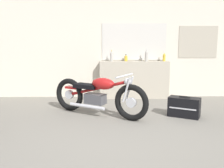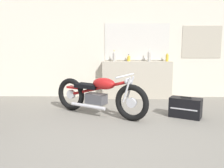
# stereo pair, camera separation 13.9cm
# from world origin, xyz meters

# --- Properties ---
(ground_plane) EXTENTS (24.00, 24.00, 0.00)m
(ground_plane) POSITION_xyz_m (0.00, 0.00, 0.00)
(ground_plane) COLOR gray
(wall_back) EXTENTS (10.00, 0.07, 2.80)m
(wall_back) POSITION_xyz_m (0.02, 3.12, 1.40)
(wall_back) COLOR beige
(wall_back) RESTS_ON ground_plane
(sill_counter) EXTENTS (1.71, 0.28, 0.92)m
(sill_counter) POSITION_xyz_m (0.53, 2.94, 0.46)
(sill_counter) COLOR #B7AD99
(sill_counter) RESTS_ON ground_plane
(bottle_leftmost) EXTENTS (0.07, 0.07, 0.27)m
(bottle_leftmost) POSITION_xyz_m (-0.03, 2.90, 1.04)
(bottle_leftmost) COLOR #B7B2A8
(bottle_leftmost) RESTS_ON sill_counter
(bottle_left_center) EXTENTS (0.08, 0.08, 0.16)m
(bottle_left_center) POSITION_xyz_m (0.33, 2.97, 0.99)
(bottle_left_center) COLOR gold
(bottle_left_center) RESTS_ON sill_counter
(bottle_center) EXTENTS (0.07, 0.07, 0.30)m
(bottle_center) POSITION_xyz_m (0.82, 2.89, 1.05)
(bottle_center) COLOR #B7B2A8
(bottle_center) RESTS_ON sill_counter
(bottle_right_center) EXTENTS (0.07, 0.07, 0.22)m
(bottle_right_center) POSITION_xyz_m (1.26, 2.92, 1.02)
(bottle_right_center) COLOR gold
(bottle_right_center) RESTS_ON sill_counter
(motorcycle_red) EXTENTS (1.84, 1.15, 0.82)m
(motorcycle_red) POSITION_xyz_m (-0.31, 1.42, 0.40)
(motorcycle_red) COLOR black
(motorcycle_red) RESTS_ON ground_plane
(hard_case_black) EXTENTS (0.63, 0.50, 0.40)m
(hard_case_black) POSITION_xyz_m (1.32, 1.28, 0.19)
(hard_case_black) COLOR black
(hard_case_black) RESTS_ON ground_plane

